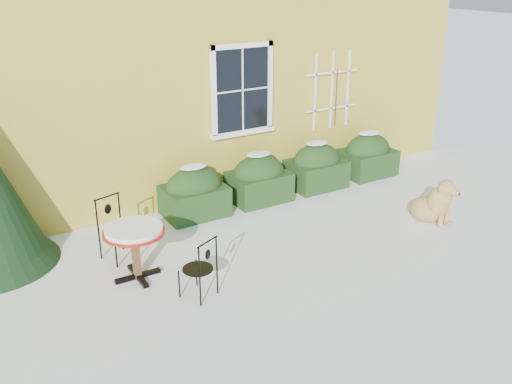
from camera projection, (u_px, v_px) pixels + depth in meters
ground at (293, 274)px, 8.02m from camera, size 80.00×80.00×0.00m
house at (113, 4)px, 12.36m from camera, size 12.40×8.40×6.40m
hedge_row at (288, 173)px, 10.68m from camera, size 4.95×0.80×0.91m
bistro_table at (134, 236)px, 7.69m from camera, size 0.84×0.84×0.78m
patio_chair_near at (200, 268)px, 7.34m from camera, size 0.50×0.50×0.85m
patio_chair_far at (116, 228)px, 8.30m from camera, size 0.52×0.52×0.94m
dog at (435, 204)px, 9.50m from camera, size 0.63×0.93×0.83m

